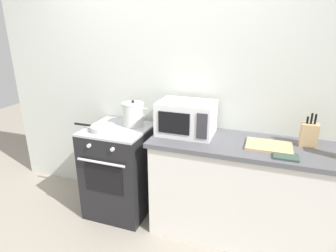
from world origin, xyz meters
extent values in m
cube|color=silver|center=(0.30, 0.97, 1.25)|extent=(4.40, 0.10, 2.50)
cube|color=white|center=(0.90, 0.62, 0.44)|extent=(1.64, 0.56, 0.88)
cube|color=#59595E|center=(0.90, 0.62, 0.90)|extent=(1.70, 0.60, 0.04)
cube|color=black|center=(-0.35, 0.60, 0.45)|extent=(0.60, 0.60, 0.90)
cube|color=#B7B7BC|center=(-0.35, 0.60, 0.91)|extent=(0.60, 0.60, 0.02)
cube|color=black|center=(-0.35, 0.30, 0.52)|extent=(0.39, 0.01, 0.28)
cylinder|color=silver|center=(-0.35, 0.27, 0.70)|extent=(0.48, 0.02, 0.02)
cylinder|color=silver|center=(-0.47, 0.29, 0.84)|extent=(0.04, 0.02, 0.04)
cylinder|color=silver|center=(-0.23, 0.29, 0.84)|extent=(0.04, 0.02, 0.04)
cylinder|color=silver|center=(-0.23, 0.72, 1.03)|extent=(0.21, 0.21, 0.22)
cylinder|color=silver|center=(-0.23, 0.72, 1.14)|extent=(0.21, 0.21, 0.01)
sphere|color=black|center=(-0.23, 0.72, 1.16)|extent=(0.03, 0.03, 0.03)
cylinder|color=silver|center=(-0.36, 0.72, 1.11)|extent=(0.05, 0.01, 0.01)
cylinder|color=silver|center=(-0.11, 0.72, 1.11)|extent=(0.05, 0.01, 0.01)
cylinder|color=silver|center=(-0.44, 0.48, 0.95)|extent=(0.23, 0.23, 0.05)
cylinder|color=black|center=(-0.65, 0.48, 0.96)|extent=(0.20, 0.02, 0.02)
cube|color=white|center=(0.32, 0.68, 1.07)|extent=(0.50, 0.36, 0.30)
cube|color=black|center=(0.26, 0.50, 1.07)|extent=(0.28, 0.01, 0.19)
cube|color=#38383D|center=(0.51, 0.50, 1.07)|extent=(0.09, 0.01, 0.22)
cube|color=tan|center=(1.05, 0.60, 0.93)|extent=(0.36, 0.26, 0.02)
cube|color=tan|center=(1.35, 0.74, 1.02)|extent=(0.13, 0.10, 0.19)
cylinder|color=black|center=(1.32, 0.74, 1.14)|extent=(0.02, 0.02, 0.06)
cylinder|color=black|center=(1.35, 0.74, 1.15)|extent=(0.02, 0.02, 0.09)
cylinder|color=black|center=(1.37, 0.74, 1.15)|extent=(0.02, 0.02, 0.08)
cube|color=#384C42|center=(1.17, 0.44, 0.93)|extent=(0.18, 0.14, 0.02)
camera|label=1|loc=(0.97, -1.66, 1.84)|focal=30.02mm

